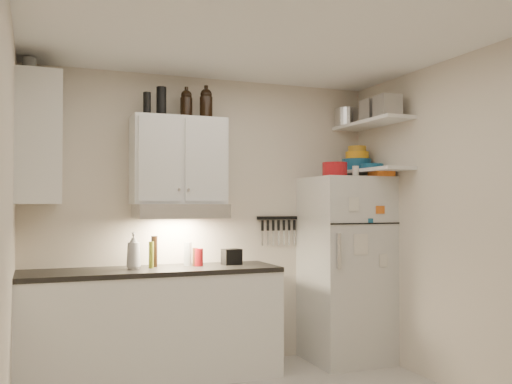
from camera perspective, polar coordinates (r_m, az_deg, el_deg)
name	(u,v)px	position (r m, az deg, el deg)	size (l,w,h in m)	color
ceiling	(270,30)	(3.96, 1.43, 15.85)	(3.20, 3.00, 0.02)	white
back_wall	(206,221)	(5.21, -5.02, -2.87)	(3.20, 0.02, 2.60)	beige
left_wall	(6,230)	(3.49, -23.76, -3.53)	(0.02, 3.00, 2.60)	beige
right_wall	(464,224)	(4.65, 20.07, -2.98)	(0.02, 3.00, 2.60)	beige
base_cabinet	(152,327)	(4.88, -10.36, -13.14)	(2.10, 0.60, 0.88)	white
countertop	(152,271)	(4.81, -10.34, -7.77)	(2.10, 0.62, 0.04)	black
upper_cabinet	(178,161)	(4.98, -7.76, 3.11)	(0.80, 0.33, 0.75)	white
side_cabinet	(38,139)	(4.71, -20.94, 4.96)	(0.33, 0.55, 1.00)	white
range_hood	(180,211)	(4.90, -7.59, -1.91)	(0.76, 0.46, 0.12)	silver
fridge	(346,269)	(5.41, 8.97, -7.58)	(0.70, 0.68, 1.70)	silver
shelf_hi	(372,123)	(5.42, 11.48, 6.74)	(0.30, 0.95, 0.03)	white
shelf_lo	(372,171)	(5.38, 11.50, 2.10)	(0.30, 0.95, 0.03)	white
knife_strip	(278,218)	(5.42, 2.18, -2.60)	(0.42, 0.02, 0.03)	black
dutch_oven	(335,170)	(5.26, 7.88, 2.23)	(0.23, 0.23, 0.13)	#AB1419
book_stack	(381,173)	(5.29, 12.42, 1.91)	(0.17, 0.21, 0.07)	orange
spice_jar	(356,171)	(5.29, 9.93, 2.04)	(0.06, 0.06, 0.10)	silver
stock_pot	(347,118)	(5.71, 9.05, 7.36)	(0.24, 0.24, 0.17)	silver
tin_a	(373,111)	(5.41, 11.64, 7.98)	(0.20, 0.18, 0.20)	#AAAAAD
tin_b	(388,106)	(5.18, 13.02, 8.37)	(0.19, 0.19, 0.19)	#AAAAAD
bowl_teal	(357,165)	(5.59, 10.03, 2.69)	(0.28, 0.28, 0.11)	#155378
bowl_orange	(357,155)	(5.58, 10.08, 3.62)	(0.22, 0.22, 0.07)	orange
bowl_yellow	(357,149)	(5.58, 10.08, 4.25)	(0.17, 0.17, 0.06)	#BC8421
plates	(372,167)	(5.44, 11.52, 2.50)	(0.21, 0.21, 0.05)	#155378
growler_a	(186,104)	(5.05, -6.98, 8.77)	(0.11, 0.11, 0.25)	black
growler_b	(206,103)	(5.06, -5.01, 8.84)	(0.11, 0.11, 0.27)	black
thermos_a	(161,101)	(4.96, -9.44, 8.93)	(0.08, 0.08, 0.25)	black
thermos_b	(147,103)	(4.91, -10.85, 8.69)	(0.06, 0.06, 0.19)	black
side_jar	(29,67)	(4.87, -21.73, 11.56)	(0.10, 0.10, 0.14)	silver
soap_bottle	(134,249)	(4.76, -12.14, -5.55)	(0.13, 0.13, 0.33)	white
pepper_mill	(195,257)	(4.93, -6.10, -6.47)	(0.05, 0.05, 0.16)	#582E1A
oil_bottle	(151,255)	(4.81, -10.44, -6.20)	(0.04, 0.04, 0.22)	#60691A
vinegar_bottle	(154,251)	(4.91, -10.14, -5.86)	(0.05, 0.05, 0.26)	black
clear_bottle	(188,254)	(4.97, -6.85, -6.16)	(0.07, 0.07, 0.20)	silver
red_jar	(199,257)	(4.93, -5.75, -6.51)	(0.08, 0.08, 0.15)	#AB1419
caddy	(232,257)	(5.03, -2.46, -6.49)	(0.16, 0.11, 0.14)	black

